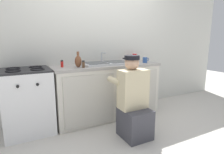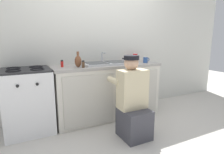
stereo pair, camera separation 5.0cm
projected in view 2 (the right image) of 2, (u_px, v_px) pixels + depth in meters
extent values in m
plane|color=beige|center=(115.00, 122.00, 3.01)|extent=(12.00, 12.00, 0.00)
cube|color=silver|center=(98.00, 43.00, 3.33)|extent=(6.00, 0.10, 2.50)
cube|color=silver|center=(107.00, 92.00, 3.19)|extent=(1.75, 0.60, 0.86)
cube|color=beige|center=(90.00, 101.00, 2.73)|extent=(0.77, 0.02, 0.76)
cube|color=beige|center=(138.00, 93.00, 3.10)|extent=(0.77, 0.02, 0.76)
cube|color=#9E9993|center=(107.00, 65.00, 3.10)|extent=(1.79, 0.62, 0.04)
cube|color=silver|center=(107.00, 63.00, 3.09)|extent=(0.80, 0.44, 0.03)
cube|color=#4C4F51|center=(96.00, 63.00, 3.00)|extent=(0.33, 0.35, 0.01)
cube|color=#4C4F51|center=(117.00, 61.00, 3.17)|extent=(0.33, 0.35, 0.01)
cylinder|color=#B7BABF|center=(102.00, 58.00, 3.24)|extent=(0.02, 0.02, 0.18)
cylinder|color=#B7BABF|center=(104.00, 53.00, 3.15)|extent=(0.02, 0.16, 0.02)
cube|color=white|center=(28.00, 102.00, 2.65)|extent=(0.64, 0.60, 0.89)
cube|color=#262628|center=(25.00, 70.00, 2.56)|extent=(0.63, 0.59, 0.02)
torus|color=black|center=(13.00, 71.00, 2.39)|extent=(0.19, 0.19, 0.02)
torus|color=black|center=(37.00, 69.00, 2.51)|extent=(0.19, 0.19, 0.02)
torus|color=black|center=(14.00, 68.00, 2.60)|extent=(0.19, 0.19, 0.02)
torus|color=black|center=(36.00, 67.00, 2.72)|extent=(0.19, 0.19, 0.02)
cylinder|color=black|center=(17.00, 86.00, 2.27)|extent=(0.04, 0.02, 0.04)
cylinder|color=black|center=(37.00, 84.00, 2.36)|extent=(0.04, 0.02, 0.04)
cube|color=#3F3F47|center=(134.00, 123.00, 2.52)|extent=(0.36, 0.40, 0.40)
cube|color=beige|center=(132.00, 89.00, 2.48)|extent=(0.38, 0.22, 0.52)
sphere|color=tan|center=(131.00, 63.00, 2.45)|extent=(0.19, 0.19, 0.19)
cylinder|color=black|center=(131.00, 58.00, 2.43)|extent=(0.20, 0.20, 0.06)
cube|color=black|center=(128.00, 58.00, 2.51)|extent=(0.13, 0.09, 0.02)
cylinder|color=beige|center=(114.00, 81.00, 2.56)|extent=(0.08, 0.30, 0.08)
cylinder|color=beige|center=(135.00, 79.00, 2.71)|extent=(0.08, 0.30, 0.08)
cylinder|color=#335699|center=(145.00, 60.00, 3.27)|extent=(0.08, 0.08, 0.10)
torus|color=#335699|center=(148.00, 60.00, 3.30)|extent=(0.06, 0.01, 0.06)
cylinder|color=red|center=(135.00, 57.00, 3.52)|extent=(0.08, 0.08, 0.14)
cylinder|color=white|center=(135.00, 53.00, 3.50)|extent=(0.08, 0.08, 0.01)
cylinder|color=#513823|center=(83.00, 65.00, 2.71)|extent=(0.04, 0.04, 0.08)
cylinder|color=black|center=(83.00, 61.00, 2.70)|extent=(0.04, 0.04, 0.02)
ellipsoid|color=brown|center=(78.00, 61.00, 2.74)|extent=(0.10, 0.10, 0.17)
cylinder|color=brown|center=(78.00, 54.00, 2.72)|extent=(0.04, 0.04, 0.06)
cylinder|color=red|center=(62.00, 64.00, 2.76)|extent=(0.04, 0.04, 0.08)
cylinder|color=black|center=(62.00, 61.00, 2.75)|extent=(0.04, 0.04, 0.02)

